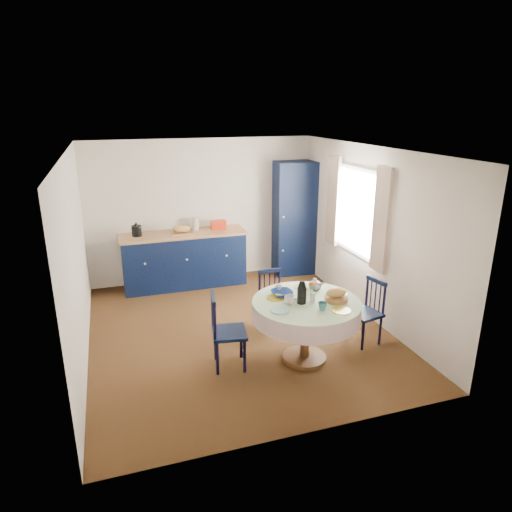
{
  "coord_description": "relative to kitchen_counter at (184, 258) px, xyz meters",
  "views": [
    {
      "loc": [
        -1.55,
        -5.58,
        3.03
      ],
      "look_at": [
        0.33,
        0.2,
        1.01
      ],
      "focal_mm": 32.0,
      "sensor_mm": 36.0,
      "label": 1
    }
  ],
  "objects": [
    {
      "name": "floor",
      "position": [
        0.41,
        -1.96,
        -0.49
      ],
      "size": [
        4.5,
        4.5,
        0.0
      ],
      "primitive_type": "plane",
      "color": "black",
      "rests_on": "ground"
    },
    {
      "name": "ceiling",
      "position": [
        0.41,
        -1.96,
        2.01
      ],
      "size": [
        4.5,
        4.5,
        0.0
      ],
      "primitive_type": "plane",
      "rotation": [
        3.14,
        0.0,
        0.0
      ],
      "color": "white",
      "rests_on": "wall_back"
    },
    {
      "name": "wall_back",
      "position": [
        0.41,
        0.29,
        0.76
      ],
      "size": [
        4.0,
        0.02,
        2.5
      ],
      "primitive_type": "cube",
      "color": "white",
      "rests_on": "floor"
    },
    {
      "name": "wall_left",
      "position": [
        -1.59,
        -1.96,
        0.76
      ],
      "size": [
        0.02,
        4.5,
        2.5
      ],
      "primitive_type": "cube",
      "color": "white",
      "rests_on": "floor"
    },
    {
      "name": "wall_right",
      "position": [
        2.41,
        -1.96,
        0.76
      ],
      "size": [
        0.02,
        4.5,
        2.5
      ],
      "primitive_type": "cube",
      "color": "white",
      "rests_on": "floor"
    },
    {
      "name": "window",
      "position": [
        2.37,
        -1.66,
        1.03
      ],
      "size": [
        0.1,
        1.74,
        1.45
      ],
      "color": "white",
      "rests_on": "wall_right"
    },
    {
      "name": "kitchen_counter",
      "position": [
        0.0,
        0.0,
        0.0
      ],
      "size": [
        2.14,
        0.67,
        1.2
      ],
      "rotation": [
        0.0,
        0.0,
        -0.0
      ],
      "color": "black",
      "rests_on": "floor"
    },
    {
      "name": "pantry_cabinet",
      "position": [
        2.07,
        0.04,
        0.55
      ],
      "size": [
        0.77,
        0.57,
        2.08
      ],
      "rotation": [
        0.0,
        0.0,
        -0.07
      ],
      "color": "black",
      "rests_on": "floor"
    },
    {
      "name": "dining_table",
      "position": [
        1.0,
        -2.96,
        0.18
      ],
      "size": [
        1.31,
        1.31,
        1.07
      ],
      "color": "#593119",
      "rests_on": "floor"
    },
    {
      "name": "chair_left",
      "position": [
        0.03,
        -2.8,
        -0.02
      ],
      "size": [
        0.46,
        0.48,
        0.94
      ],
      "rotation": [
        0.0,
        0.0,
        1.41
      ],
      "color": "black",
      "rests_on": "floor"
    },
    {
      "name": "chair_far",
      "position": [
        0.92,
        -1.99,
        -0.07
      ],
      "size": [
        0.38,
        0.36,
        0.83
      ],
      "rotation": [
        0.0,
        0.0,
        0.03
      ],
      "color": "black",
      "rests_on": "floor"
    },
    {
      "name": "chair_right",
      "position": [
        1.95,
        -2.78,
        -0.05
      ],
      "size": [
        0.44,
        0.46,
        0.88
      ],
      "rotation": [
        0.0,
        0.0,
        -1.37
      ],
      "color": "black",
      "rests_on": "floor"
    },
    {
      "name": "mug_a",
      "position": [
        0.77,
        -2.96,
        0.35
      ],
      "size": [
        0.12,
        0.12,
        0.1
      ],
      "primitive_type": "imported",
      "color": "silver",
      "rests_on": "dining_table"
    },
    {
      "name": "mug_b",
      "position": [
        1.06,
        -3.25,
        0.35
      ],
      "size": [
        0.1,
        0.1,
        0.1
      ],
      "primitive_type": "imported",
      "color": "#27616D",
      "rests_on": "dining_table"
    },
    {
      "name": "mug_c",
      "position": [
        1.25,
        -2.67,
        0.35
      ],
      "size": [
        0.13,
        0.13,
        0.1
      ],
      "primitive_type": "imported",
      "color": "black",
      "rests_on": "dining_table"
    },
    {
      "name": "mug_d",
      "position": [
        0.78,
        -2.58,
        0.35
      ],
      "size": [
        0.09,
        0.09,
        0.09
      ],
      "primitive_type": "imported",
      "color": "silver",
      "rests_on": "dining_table"
    },
    {
      "name": "cobalt_bowl",
      "position": [
        0.77,
        -2.72,
        0.33
      ],
      "size": [
        0.26,
        0.26,
        0.06
      ],
      "primitive_type": "imported",
      "color": "navy",
      "rests_on": "dining_table"
    }
  ]
}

